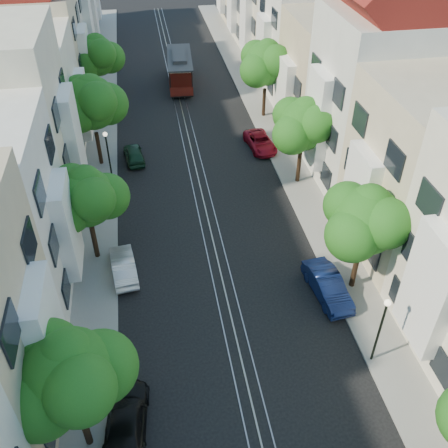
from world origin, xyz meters
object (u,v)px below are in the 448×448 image
tree_w_a (71,378)px  tree_w_b (87,199)px  tree_w_c (92,104)px  tree_e_b (367,222)px  lamp_west (108,150)px  parked_car_w_mid (123,266)px  lamp_east (382,322)px  parked_car_w_near (126,421)px  parked_car_w_far (134,154)px  tree_w_d (97,57)px  cable_car (180,68)px  tree_e_d (267,64)px  tree_e_c (304,126)px  parked_car_e_mid (328,286)px  parked_car_e_far (260,142)px

tree_w_a → tree_w_b: tree_w_a is taller
tree_w_b → tree_w_c: bearing=90.0°
tree_e_b → tree_w_a: same height
lamp_west → parked_car_w_mid: lamp_west is taller
tree_e_b → lamp_east: (-0.96, -4.98, -1.89)m
parked_car_w_near → parked_car_w_mid: 9.85m
parked_car_w_far → tree_w_d: bearing=-84.3°
tree_w_a → cable_car: bearing=78.5°
tree_w_a → tree_w_b: (-0.00, 12.00, -0.34)m
tree_w_d → parked_car_w_far: tree_w_d is taller
cable_car → parked_car_w_near: cable_car is taller
tree_e_b → tree_e_d: tree_e_d is taller
parked_car_w_near → tree_e_c: bearing=-120.2°
lamp_east → tree_w_c: bearing=122.6°
tree_w_c → parked_car_w_far: 5.14m
tree_w_b → parked_car_w_mid: (1.54, -1.73, -3.77)m
lamp_west → parked_car_e_mid: lamp_west is taller
cable_car → parked_car_w_mid: cable_car is taller
tree_e_c → tree_e_d: size_ratio=0.95×
parked_car_w_mid → tree_e_c: bearing=-155.5°
lamp_east → tree_e_d: bearing=88.0°
tree_w_a → parked_car_w_far: size_ratio=1.94×
tree_w_a → parked_car_w_mid: bearing=81.5°
parked_car_w_far → parked_car_e_far: bearing=174.2°
tree_e_b → parked_car_w_mid: bearing=165.7°
tree_w_b → parked_car_e_mid: bearing=-22.8°
tree_w_b → cable_car: (7.64, 25.54, -2.66)m
tree_e_b → tree_w_d: tree_e_b is taller
parked_car_e_far → parked_car_w_near: 25.56m
tree_e_c → parked_car_e_mid: (-1.69, -11.35, -3.91)m
lamp_east → cable_car: size_ratio=0.53×
lamp_west → parked_car_w_mid: 10.03m
tree_w_b → lamp_west: tree_w_b is taller
tree_w_b → tree_w_c: (0.00, 11.00, 0.67)m
tree_e_b → tree_w_b: 15.25m
lamp_east → parked_car_w_mid: bearing=145.3°
tree_e_d → tree_w_a: size_ratio=1.02×
tree_e_d → parked_car_e_far: size_ratio=1.68×
cable_car → parked_car_e_far: (5.10, -14.15, -1.17)m
lamp_east → parked_car_w_near: lamp_east is taller
lamp_east → parked_car_e_mid: 5.16m
tree_e_d → tree_w_c: bearing=-157.4°
tree_w_c → parked_car_w_far: bearing=3.1°
tree_e_c → parked_car_e_far: size_ratio=1.59×
tree_e_d → parked_car_w_mid: tree_e_d is taller
tree_w_b → parked_car_w_mid: tree_w_b is taller
lamp_east → tree_w_b: bearing=143.4°
lamp_east → parked_car_e_mid: lamp_east is taller
tree_e_b → tree_e_c: (-0.00, 11.00, -0.13)m
tree_e_c → tree_w_b: tree_e_c is taller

